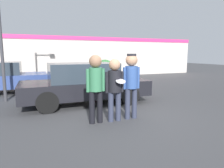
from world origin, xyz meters
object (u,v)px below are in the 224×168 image
object	(u,v)px
parked_car_near	(85,83)
street_lamp	(5,3)
person_right	(131,79)
shrub	(105,68)
person_left	(96,83)
person_middle_with_frisbee	(115,84)

from	to	relation	value
parked_car_near	street_lamp	xyz separation A→B (m)	(-2.60, 1.44, 2.97)
person_right	shrub	world-z (taller)	person_right
parked_car_near	person_left	bearing A→B (deg)	-96.09
person_middle_with_frisbee	shrub	xyz separation A→B (m)	(3.31, 10.15, -0.33)
person_right	street_lamp	size ratio (longest dim) A/B	0.30
person_middle_with_frisbee	parked_car_near	xyz separation A→B (m)	(-0.28, 2.29, -0.27)
person_right	parked_car_near	bearing A→B (deg)	109.71
person_left	shrub	world-z (taller)	person_left
parked_car_near	street_lamp	size ratio (longest dim) A/B	0.76
person_right	street_lamp	xyz separation A→B (m)	(-3.41, 3.69, 2.59)
street_lamp	shrub	xyz separation A→B (m)	(6.19, 6.42, -3.03)
person_right	person_middle_with_frisbee	bearing A→B (deg)	-175.78
person_middle_with_frisbee	person_right	world-z (taller)	person_right
parked_car_near	street_lamp	distance (m)	4.20
person_left	person_middle_with_frisbee	world-z (taller)	person_left
person_left	street_lamp	distance (m)	5.11
person_middle_with_frisbee	shrub	bearing A→B (deg)	71.96
person_left	parked_car_near	world-z (taller)	person_left
shrub	street_lamp	bearing A→B (deg)	-133.94
parked_car_near	street_lamp	world-z (taller)	street_lamp
person_left	person_middle_with_frisbee	distance (m)	0.53
shrub	parked_car_near	bearing A→B (deg)	-114.55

